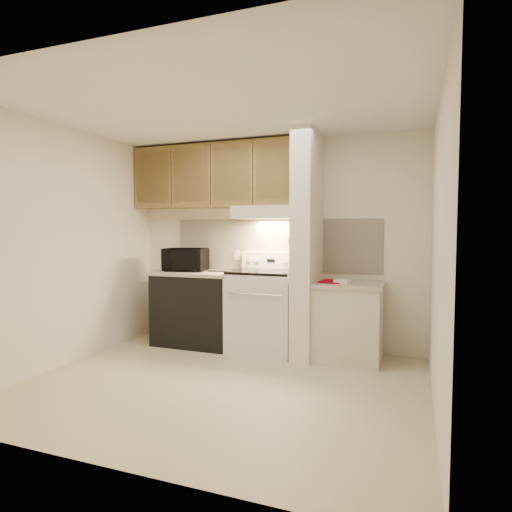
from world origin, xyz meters
The scene contains 50 objects.
floor centered at (0.00, 0.00, 0.00)m, with size 3.60×3.60×0.00m, color beige.
ceiling centered at (0.00, 0.00, 2.50)m, with size 3.60×3.60×0.00m, color white.
wall_back centered at (0.00, 1.50, 1.25)m, with size 3.60×0.02×2.50m, color #EDE2C8.
wall_left centered at (-1.80, 0.00, 1.25)m, with size 0.02×3.00×2.50m, color #EDE2C8.
wall_right centered at (1.80, 0.00, 1.25)m, with size 0.02×3.00×2.50m, color #EDE2C8.
backsplash centered at (0.00, 1.49, 1.24)m, with size 2.60×0.02×0.63m, color white.
range_body centered at (0.00, 1.16, 0.46)m, with size 0.76×0.65×0.92m, color silver.
oven_window centered at (0.00, 0.84, 0.50)m, with size 0.50×0.01×0.30m, color black.
oven_handle centered at (0.00, 0.80, 0.72)m, with size 0.02×0.02×0.65m, color silver.
cooktop centered at (0.00, 1.16, 0.94)m, with size 0.74×0.64×0.03m, color black.
range_backguard centered at (0.00, 1.44, 1.05)m, with size 0.76×0.08×0.20m, color silver.
range_display centered at (0.00, 1.40, 1.05)m, with size 0.10×0.01×0.04m, color black.
range_knob_left_outer centered at (-0.28, 1.40, 1.05)m, with size 0.05×0.05×0.02m, color silver.
range_knob_left_inner centered at (-0.18, 1.40, 1.05)m, with size 0.05×0.05×0.02m, color silver.
range_knob_right_inner centered at (0.18, 1.40, 1.05)m, with size 0.05×0.05×0.02m, color silver.
range_knob_right_outer centered at (0.28, 1.40, 1.05)m, with size 0.05×0.05×0.02m, color silver.
dishwasher_front centered at (-0.88, 1.17, 0.43)m, with size 1.00×0.63×0.87m, color black.
left_countertop centered at (-0.88, 1.17, 0.89)m, with size 1.04×0.67×0.04m, color #B5A791.
spoon_rest centered at (-0.61, 1.20, 0.92)m, with size 0.24×0.08×0.02m, color black.
teal_jar centered at (-1.23, 1.06, 0.95)m, with size 0.08×0.08×0.09m, color #19585B.
outlet centered at (-0.48, 1.48, 1.10)m, with size 0.08×0.01×0.12m, color beige.
microwave centered at (-1.03, 1.15, 1.05)m, with size 0.51×0.35×0.28m, color black.
partition_pillar centered at (0.51, 1.15, 1.25)m, with size 0.22×0.70×2.50m, color #F0E2CC.
pillar_trim centered at (0.39, 1.15, 1.30)m, with size 0.01×0.70×0.04m, color olive.
knife_strip centered at (0.39, 1.10, 1.32)m, with size 0.02×0.42×0.04m, color black.
knife_blade_a centered at (0.38, 0.94, 1.22)m, with size 0.01×0.04×0.16m, color silver.
knife_handle_a centered at (0.38, 0.95, 1.37)m, with size 0.02×0.02×0.10m, color black.
knife_blade_b centered at (0.38, 1.01, 1.21)m, with size 0.01×0.04×0.18m, color silver.
knife_handle_b centered at (0.38, 1.02, 1.37)m, with size 0.02×0.02×0.10m, color black.
knife_blade_c centered at (0.38, 1.09, 1.20)m, with size 0.01×0.04×0.20m, color silver.
knife_handle_c centered at (0.38, 1.11, 1.37)m, with size 0.02×0.02×0.10m, color black.
knife_blade_d centered at (0.38, 1.19, 1.22)m, with size 0.01×0.04×0.16m, color silver.
knife_handle_d centered at (0.38, 1.18, 1.37)m, with size 0.02×0.02×0.10m, color black.
knife_blade_e centered at (0.38, 1.27, 1.21)m, with size 0.01×0.04×0.18m, color silver.
knife_handle_e centered at (0.38, 1.26, 1.37)m, with size 0.02×0.02×0.10m, color black.
oven_mitt centered at (0.38, 1.32, 1.23)m, with size 0.03×0.09×0.23m, color gray.
right_cab_base centered at (0.97, 1.15, 0.40)m, with size 0.70×0.60×0.81m, color beige.
right_countertop centered at (0.97, 1.15, 0.83)m, with size 0.74×0.64×0.04m, color #B5A791.
red_folder centered at (0.79, 1.15, 0.86)m, with size 0.25×0.33×0.01m, color #94000F.
white_box centered at (0.92, 1.05, 0.87)m, with size 0.16×0.11×0.04m, color white.
range_hood centered at (0.00, 1.28, 1.62)m, with size 0.78×0.44×0.15m, color beige.
hood_lip centered at (0.00, 1.07, 1.58)m, with size 0.78×0.04×0.06m, color beige.
upper_cabinets centered at (-0.69, 1.32, 2.08)m, with size 2.18×0.33×0.77m, color olive.
cab_door_a centered at (-1.51, 1.17, 2.08)m, with size 0.46×0.01×0.63m, color olive.
cab_gap_a centered at (-1.23, 1.16, 2.08)m, with size 0.01×0.01×0.73m, color black.
cab_door_b centered at (-0.96, 1.17, 2.08)m, with size 0.46×0.01×0.63m, color olive.
cab_gap_b centered at (-0.69, 1.16, 2.08)m, with size 0.01×0.01×0.73m, color black.
cab_door_c centered at (-0.42, 1.17, 2.08)m, with size 0.46×0.01×0.63m, color olive.
cab_gap_c centered at (-0.14, 1.16, 2.08)m, with size 0.01×0.01×0.73m, color black.
cab_door_d centered at (0.13, 1.17, 2.08)m, with size 0.46×0.01×0.63m, color olive.
Camera 1 is at (1.63, -3.51, 1.42)m, focal length 30.00 mm.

